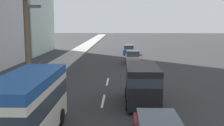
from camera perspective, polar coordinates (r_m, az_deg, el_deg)
ground_plane at (r=37.50m, az=-0.02°, el=0.16°), size 198.00×198.00×0.00m
sidewalk_right at (r=38.28m, az=-10.00°, el=0.31°), size 162.00×3.12×0.15m
lane_stripe_mid at (r=19.35m, az=-1.82°, el=-7.78°), size 3.20×0.16×0.01m
lane_stripe_far at (r=25.42m, az=-0.93°, el=-3.83°), size 3.20×0.16×0.01m
minibus_lead at (r=13.37m, az=-16.87°, el=-8.18°), size 6.76×2.35×3.05m
car_second at (r=46.92m, az=3.42°, el=2.74°), size 4.48×1.81×1.59m
car_third at (r=36.58m, az=4.26°, el=1.20°), size 4.68×1.84×1.72m
van_fourth at (r=18.40m, az=6.19°, el=-3.94°), size 4.93×2.19×2.59m
pedestrian_near_lamp at (r=22.79m, az=-16.88°, el=-3.04°), size 0.39×0.34×1.59m
street_lamp at (r=21.20m, az=-16.27°, el=4.82°), size 0.24×0.97×6.52m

